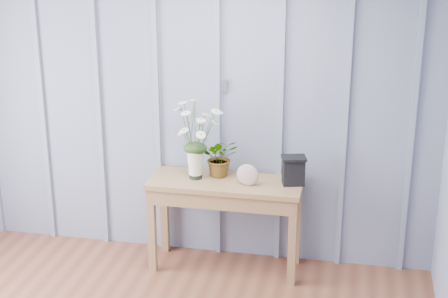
% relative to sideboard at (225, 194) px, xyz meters
% --- Properties ---
extents(room_shell, '(4.00, 4.50, 2.50)m').
position_rel_sideboard_xyz_m(room_shell, '(-0.36, -1.08, 1.35)').
color(room_shell, '#7D86A3').
rests_on(room_shell, ground).
extents(sideboard, '(1.20, 0.45, 0.75)m').
position_rel_sideboard_xyz_m(sideboard, '(0.00, 0.00, 0.00)').
color(sideboard, olive).
rests_on(sideboard, ground).
extents(daisy_vase, '(0.45, 0.35, 0.64)m').
position_rel_sideboard_xyz_m(daisy_vase, '(-0.24, 0.01, 0.52)').
color(daisy_vase, black).
rests_on(daisy_vase, sideboard).
extents(spider_plant, '(0.34, 0.32, 0.31)m').
position_rel_sideboard_xyz_m(spider_plant, '(-0.06, 0.11, 0.27)').
color(spider_plant, '#1D3714').
rests_on(spider_plant, sideboard).
extents(felt_disc_vessel, '(0.18, 0.07, 0.17)m').
position_rel_sideboard_xyz_m(felt_disc_vessel, '(0.19, -0.06, 0.20)').
color(felt_disc_vessel, '#8E495C').
rests_on(felt_disc_vessel, sideboard).
extents(carved_box, '(0.21, 0.18, 0.22)m').
position_rel_sideboard_xyz_m(carved_box, '(0.53, 0.04, 0.23)').
color(carved_box, black).
rests_on(carved_box, sideboard).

